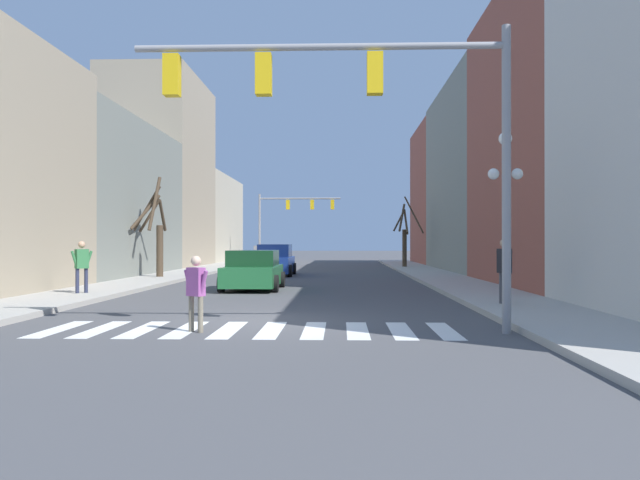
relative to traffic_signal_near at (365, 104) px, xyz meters
The scene contains 16 objects.
ground_plane 5.52m from the traffic_signal_near, 142.95° to the left, with size 240.00×240.00×0.00m, color #4C4C4F.
sidewalk_right 6.63m from the traffic_signal_near, 21.95° to the left, with size 2.76×90.00×0.15m.
building_row_left 27.30m from the traffic_signal_near, 119.93° to the left, with size 6.00×56.01×13.62m.
building_row_right 22.30m from the traffic_signal_near, 66.60° to the left, with size 6.00×48.42×12.01m.
crosswalk_stripes 5.22m from the traffic_signal_near, behind, with size 8.55×2.60×0.01m.
traffic_signal_near is the anchor object (origin of this frame).
traffic_signal_far 42.42m from the traffic_signal_near, 96.65° to the left, with size 7.23×0.28×6.09m.
street_lamp_right_corner 6.05m from the traffic_signal_near, 47.91° to the left, with size 0.95×0.36×4.67m.
car_driving_toward_lane 12.68m from the traffic_signal_near, 108.70° to the left, with size 2.21×4.24×1.53m.
car_parked_left_far 22.48m from the traffic_signal_near, 100.67° to the left, with size 2.10×4.68×1.72m.
car_parked_left_mid 39.68m from the traffic_signal_near, 99.74° to the left, with size 2.12×4.48×1.56m.
pedestrian_crossing_street 5.06m from the traffic_signal_near, behind, with size 0.60×0.43×1.56m.
pedestrian_waiting_at_curb 6.98m from the traffic_signal_near, 48.97° to the left, with size 0.33×0.76×1.78m.
pedestrian_on_left_sidewalk 12.47m from the traffic_signal_near, 139.29° to the left, with size 0.58×0.59×1.72m.
street_tree_right_far 30.98m from the traffic_signal_near, 82.61° to the left, with size 2.11×1.49×4.89m.
street_tree_right_mid 20.19m from the traffic_signal_near, 118.37° to the left, with size 1.55×2.28×4.90m.
Camera 1 is at (1.90, -14.40, 1.84)m, focal length 35.00 mm.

